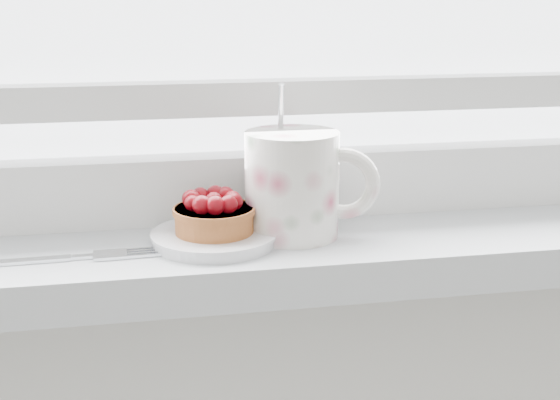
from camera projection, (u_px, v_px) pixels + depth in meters
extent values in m
cube|color=silver|center=(236.00, 255.00, 0.79)|extent=(1.60, 0.20, 0.04)
cube|color=silver|center=(226.00, 186.00, 0.84)|extent=(1.30, 0.05, 0.07)
cube|color=silver|center=(224.00, 98.00, 0.81)|extent=(1.30, 0.04, 0.04)
cylinder|color=silver|center=(215.00, 238.00, 0.76)|extent=(0.12, 0.12, 0.01)
cylinder|color=brown|center=(214.00, 220.00, 0.75)|extent=(0.08, 0.08, 0.02)
cylinder|color=brown|center=(214.00, 210.00, 0.75)|extent=(0.08, 0.08, 0.01)
sphere|color=#4E090D|center=(214.00, 201.00, 0.75)|extent=(0.02, 0.02, 0.02)
sphere|color=#4E090D|center=(233.00, 199.00, 0.75)|extent=(0.02, 0.02, 0.02)
sphere|color=#4E090D|center=(225.00, 195.00, 0.76)|extent=(0.02, 0.02, 0.02)
sphere|color=#4E090D|center=(216.00, 194.00, 0.77)|extent=(0.02, 0.02, 0.02)
sphere|color=#4E090D|center=(200.00, 196.00, 0.76)|extent=(0.02, 0.02, 0.02)
sphere|color=#4E090D|center=(191.00, 199.00, 0.75)|extent=(0.02, 0.02, 0.02)
sphere|color=#4E090D|center=(192.00, 203.00, 0.74)|extent=(0.02, 0.02, 0.02)
sphere|color=#4E090D|center=(202.00, 205.00, 0.73)|extent=(0.02, 0.02, 0.02)
sphere|color=#4E090D|center=(215.00, 206.00, 0.73)|extent=(0.02, 0.02, 0.02)
sphere|color=#4E090D|center=(228.00, 205.00, 0.73)|extent=(0.02, 0.02, 0.02)
sphere|color=#4E090D|center=(234.00, 202.00, 0.74)|extent=(0.02, 0.02, 0.02)
cylinder|color=white|center=(292.00, 184.00, 0.77)|extent=(0.12, 0.12, 0.11)
cylinder|color=black|center=(292.00, 136.00, 0.76)|extent=(0.08, 0.08, 0.01)
torus|color=white|center=(344.00, 184.00, 0.77)|extent=(0.07, 0.04, 0.07)
cylinder|color=silver|center=(281.00, 115.00, 0.77)|extent=(0.01, 0.03, 0.07)
cube|color=silver|center=(10.00, 262.00, 0.70)|extent=(0.11, 0.01, 0.00)
cube|color=silver|center=(83.00, 257.00, 0.72)|extent=(0.02, 0.01, 0.00)
cube|color=silver|center=(110.00, 255.00, 0.72)|extent=(0.03, 0.03, 0.00)
cube|color=silver|center=(144.00, 256.00, 0.72)|extent=(0.03, 0.00, 0.00)
cube|color=silver|center=(144.00, 253.00, 0.73)|extent=(0.03, 0.00, 0.00)
cube|color=silver|center=(143.00, 251.00, 0.73)|extent=(0.03, 0.00, 0.00)
cube|color=silver|center=(143.00, 249.00, 0.74)|extent=(0.03, 0.00, 0.00)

